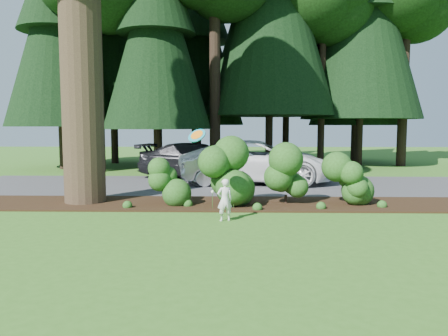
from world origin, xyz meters
name	(u,v)px	position (x,y,z in m)	size (l,w,h in m)	color
ground	(233,230)	(0.00, 0.00, 0.00)	(80.00, 80.00, 0.00)	#33641C
mulch_bed	(234,204)	(0.00, 3.25, 0.03)	(16.00, 2.50, 0.05)	black
driveway	(234,185)	(0.00, 7.50, 0.01)	(22.00, 6.00, 0.03)	#38383A
shrub_row	(259,179)	(0.77, 3.14, 0.81)	(6.53, 1.60, 1.61)	#214114
lily_cluster	(223,193)	(-0.30, 2.40, 0.50)	(0.69, 0.09, 0.57)	#214114
tree_wall	(239,3)	(0.25, 16.38, 9.50)	(25.66, 12.15, 17.09)	black
car_silver_wagon	(236,166)	(0.07, 7.71, 0.76)	(1.55, 4.44, 1.46)	#B7B7BC
car_white_suv	(258,162)	(0.99, 8.22, 0.91)	(2.92, 6.34, 1.76)	white
car_dark_suv	(198,161)	(-1.61, 9.80, 0.82)	(2.22, 5.46, 1.58)	black
child	(225,200)	(-0.22, 0.94, 0.54)	(0.39, 0.26, 1.07)	silver
frisbee	(197,135)	(-0.91, 0.89, 2.16)	(0.54, 0.39, 0.45)	teal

